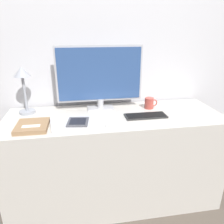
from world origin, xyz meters
TOP-DOWN VIEW (x-y plane):
  - ground_plane at (0.00, 0.00)m, footprint 10.00×10.00m
  - wall_back at (0.00, 0.58)m, footprint 3.60×0.05m
  - desk at (0.00, 0.24)m, footprint 1.59×0.56m
  - monitor at (-0.09, 0.41)m, footprint 0.65×0.11m
  - keyboard at (0.22, 0.18)m, footprint 0.30×0.12m
  - laptop at (-0.29, 0.14)m, footprint 0.35×0.26m
  - ereader at (-0.27, 0.12)m, footprint 0.15×0.17m
  - desk_lamp at (-0.64, 0.40)m, footprint 0.12×0.12m
  - notebook at (-0.56, 0.11)m, footprint 0.20×0.22m
  - coffee_mug at (0.30, 0.35)m, footprint 0.10×0.07m
  - pen at (-0.03, 0.07)m, footprint 0.13×0.04m

SIDE VIEW (x-z plane):
  - ground_plane at x=0.00m, z-range 0.00..0.00m
  - desk at x=0.00m, z-range 0.00..0.74m
  - pen at x=-0.03m, z-range 0.74..0.75m
  - keyboard at x=0.22m, z-range 0.74..0.75m
  - laptop at x=-0.29m, z-range 0.74..0.76m
  - notebook at x=-0.56m, z-range 0.74..0.77m
  - ereader at x=-0.27m, z-range 0.76..0.77m
  - coffee_mug at x=0.30m, z-range 0.74..0.83m
  - desk_lamp at x=-0.64m, z-range 0.80..1.15m
  - monitor at x=-0.09m, z-range 0.76..1.24m
  - wall_back at x=0.00m, z-range 0.00..2.40m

